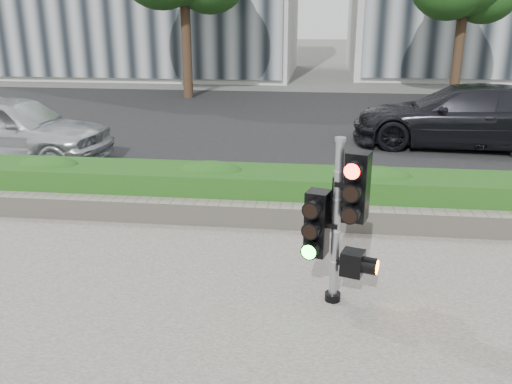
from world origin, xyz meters
The scene contains 8 objects.
ground centered at (0.00, 0.00, 0.00)m, with size 120.00×120.00×0.00m, color #51514C.
road centered at (0.00, 10.00, 0.01)m, with size 60.00×13.00×0.02m, color black.
curb centered at (0.00, 3.15, 0.06)m, with size 60.00×0.25×0.12m, color gray.
stone_wall centered at (0.00, 1.90, 0.20)m, with size 12.00×0.32×0.34m, color gray.
hedge centered at (0.00, 2.55, 0.37)m, with size 12.00×1.00×0.68m, color #327724.
traffic_signal centered at (0.80, -0.25, 1.08)m, with size 0.70×0.57×1.90m.
car_silver centered at (-6.08, 5.05, 0.75)m, with size 1.72×4.27×1.45m, color silver.
car_dark centered at (3.94, 7.63, 0.77)m, with size 2.09×5.14×1.49m, color black.
Camera 1 is at (0.56, -5.81, 3.18)m, focal length 38.00 mm.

